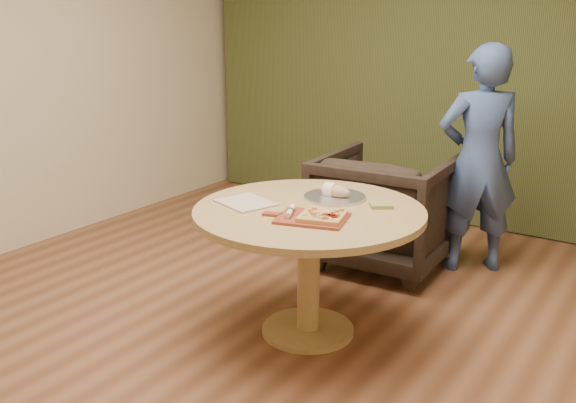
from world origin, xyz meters
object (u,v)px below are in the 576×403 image
Objects in this scene: serving_tray at (335,197)px; person_standing at (479,160)px; flatbread_pizza at (322,216)px; cutlery_roll at (290,211)px; armchair at (386,204)px; bread_roll at (334,191)px; pedestal_table at (309,233)px; pizza_paddle at (310,218)px.

person_standing is (0.44, 1.23, 0.04)m from serving_tray.
cutlery_roll is at bearing -172.14° from flatbread_pizza.
cutlery_roll is 0.21× the size of armchair.
armchair is (-0.11, 0.96, -0.34)m from bread_roll.
pedestal_table is 0.24m from pizza_paddle.
pizza_paddle is 2.49× the size of cutlery_roll.
armchair reaches higher than pizza_paddle.
cutlery_roll is 1.72m from person_standing.
bread_roll is (0.02, 0.43, 0.01)m from cutlery_roll.
pizza_paddle is 2.45× the size of bread_roll.
serving_tray is 0.22× the size of person_standing.
bread_roll reaches higher than serving_tray.
pizza_paddle is 1.75× the size of flatbread_pizza.
pedestal_table is 1.56m from person_standing.
flatbread_pizza is at bearing 42.89° from person_standing.
pedestal_table is at bearing 91.62° from armchair.
pizza_paddle is 0.52× the size of armchair.
armchair is 0.71m from person_standing.
cutlery_roll is at bearing -93.44° from serving_tray.
flatbread_pizza is 0.43m from serving_tray.
pizza_paddle is 1.33× the size of serving_tray.
armchair is at bearing 96.89° from serving_tray.
armchair is at bearing -11.46° from person_standing.
serving_tray is (-0.15, 0.40, -0.02)m from flatbread_pizza.
person_standing reaches higher than bread_roll.
person_standing reaches higher than flatbread_pizza.
bread_roll is (0.01, 0.25, 0.18)m from pedestal_table.
pedestal_table is at bearing 108.08° from pizza_paddle.
serving_tray is 0.04m from bread_roll.
flatbread_pizza is 0.17× the size of person_standing.
cutlery_roll is at bearing -92.26° from bread_roll.
bread_roll is 0.12× the size of person_standing.
pedestal_table is 4.71× the size of flatbread_pizza.
armchair is at bearing 96.37° from bread_roll.
pedestal_table is 6.71× the size of cutlery_roll.
person_standing is at bearing -157.46° from armchair.
person_standing reaches higher than armchair.
cutlery_roll is at bearing 90.74° from armchair.
person_standing reaches higher than cutlery_roll.
serving_tray is (0.02, 0.25, 0.15)m from pedestal_table.
person_standing is at bearing 62.25° from pizza_paddle.
cutlery_roll is at bearing 171.55° from pizza_paddle.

